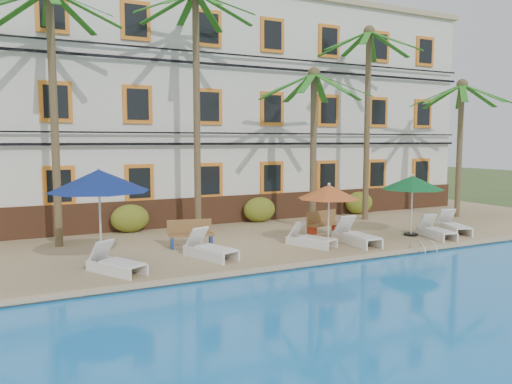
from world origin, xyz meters
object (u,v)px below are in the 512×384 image
lounger_d (356,235)px  lounger_c (310,238)px  lounger_b (210,248)px  bench_right (323,223)px  palm_a (53,80)px  bench_left (191,233)px  palm_e (460,126)px  lounger_f (453,225)px  palm_b (196,79)px  umbrella_blue (99,181)px  umbrella_green (413,183)px  umbrella_red (329,192)px  palm_d (368,97)px  palm_c (314,123)px  lounger_a (116,263)px  lounger_e (436,230)px  pool_ladder (423,251)px

lounger_d → lounger_c: bearing=163.6°
lounger_b → bench_right: 5.41m
palm_a → bench_left: palm_a is taller
palm_e → lounger_c: size_ratio=3.55×
palm_e → lounger_b: bearing=-168.8°
lounger_f → bench_left: bench_left is taller
palm_b → palm_e: size_ratio=1.44×
umbrella_blue → lounger_d: umbrella_blue is taller
lounger_d → lounger_f: size_ratio=1.01×
lounger_c → palm_e: bearing=14.6°
lounger_d → umbrella_green: bearing=7.3°
palm_a → umbrella_red: palm_a is taller
umbrella_green → lounger_b: (-8.16, -0.02, -1.70)m
palm_a → bench_right: (9.17, -2.33, -5.08)m
palm_d → lounger_d: bearing=-131.8°
palm_c → lounger_d: 5.16m
umbrella_green → lounger_d: 3.37m
lounger_c → lounger_d: (1.56, -0.46, 0.04)m
lounger_a → lounger_f: bearing=1.0°
palm_c → palm_e: palm_c is taller
lounger_d → bench_right: size_ratio=1.28×
lounger_e → palm_e: bearing=34.7°
pool_ladder → umbrella_blue: bearing=165.2°
umbrella_red → palm_c: bearing=66.8°
palm_e → lounger_c: 10.93m
palm_a → lounger_b: (3.98, -3.87, -5.26)m
pool_ladder → palm_d: bearing=67.6°
bench_left → palm_a: bearing=151.8°
umbrella_red → palm_e: bearing=16.6°
umbrella_green → lounger_e: bearing=-53.0°
palm_b → umbrella_blue: 6.48m
palm_e → lounger_e: bearing=-145.3°
palm_c → lounger_b: size_ratio=3.23×
palm_a → lounger_d: bearing=-24.5°
lounger_f → bench_left: (-10.01, 2.01, 0.18)m
lounger_e → bench_left: bench_left is taller
umbrella_red → pool_ladder: 3.59m
pool_ladder → lounger_d: bearing=125.5°
palm_a → umbrella_green: bearing=-17.6°
lounger_c → umbrella_blue: bearing=177.8°
umbrella_green → lounger_e: 1.94m
umbrella_blue → lounger_e: bearing=-5.2°
umbrella_red → lounger_d: size_ratio=1.08×
lounger_b → pool_ladder: size_ratio=2.70×
palm_a → palm_d: palm_a is taller
palm_c → lounger_b: bearing=-152.5°
lounger_a → bench_right: size_ratio=1.21×
palm_d → umbrella_blue: bearing=-163.9°
palm_e → lounger_d: 9.66m
lounger_f → umbrella_blue: bearing=177.1°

